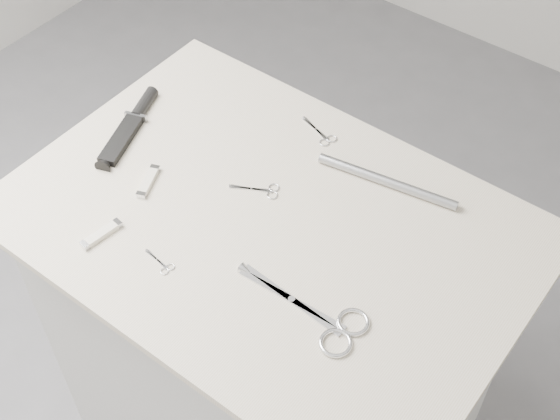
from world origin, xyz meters
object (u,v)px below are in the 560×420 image
Objects in this scene: embroidery_scissors_a at (263,190)px; pocket_knife_b at (101,234)px; sheathed_knife at (132,123)px; large_shears at (325,320)px; plinth at (271,349)px; metal_rail at (387,181)px; pocket_knife_a at (148,182)px; embroidery_scissors_b at (322,135)px; tiny_scissors at (162,264)px.

embroidery_scissors_a is 0.33m from pocket_knife_b.
sheathed_knife is at bearing 41.54° from pocket_knife_b.
sheathed_knife reaches higher than large_shears.
plinth is 3.04× the size of metal_rail.
sheathed_knife is at bearing 32.43° from pocket_knife_a.
pocket_knife_a is at bearing -103.64° from embroidery_scissors_b.
tiny_scissors reaches higher than plinth.
large_shears is (0.22, -0.12, 0.47)m from plinth.
embroidery_scissors_b reaches higher than plinth.
embroidery_scissors_b is at bearing 126.22° from large_shears.
sheathed_knife is (-0.34, -0.02, 0.01)m from embroidery_scissors_a.
pocket_knife_b is 0.30× the size of metal_rail.
pocket_knife_a is (-0.25, -0.07, 0.48)m from plinth.
pocket_knife_b is at bearing -167.11° from large_shears.
large_shears is 0.33m from embroidery_scissors_a.
pocket_knife_a is 0.29× the size of metal_rail.
embroidery_scissors_b is at bearing 168.21° from metal_rail.
plinth is at bearing -72.08° from embroidery_scissors_a.
pocket_knife_a is at bearing 16.99° from pocket_knife_b.
large_shears reaches higher than plinth.
tiny_scissors is (-0.03, -0.26, -0.00)m from embroidery_scissors_a.
tiny_scissors is at bearing -125.47° from embroidery_scissors_a.
embroidery_scissors_a is 0.98× the size of embroidery_scissors_b.
pocket_knife_a and pocket_knife_b have the same top height.
embroidery_scissors_b is 1.40× the size of tiny_scissors.
pocket_knife_a is (-0.20, -0.33, 0.00)m from embroidery_scissors_b.
sheathed_knife is 2.71× the size of pocket_knife_a.
plinth is 0.52m from tiny_scissors.
embroidery_scissors_a is 0.34m from sheathed_knife.
pocket_knife_b is at bearing -136.18° from plinth.
tiny_scissors is at bearing -152.17° from pocket_knife_a.
embroidery_scissors_b is at bearing 102.35° from plinth.
large_shears is at bearing -75.34° from metal_rail.
large_shears is 0.32m from tiny_scissors.
embroidery_scissors_a reaches higher than plinth.
large_shears is 2.85× the size of pocket_knife_b.
embroidery_scissors_a is at bearing -138.87° from metal_rail.
embroidery_scissors_a is 0.23m from pocket_knife_a.
embroidery_scissors_a is 0.33× the size of metal_rail.
embroidery_scissors_b is at bearing 93.20° from tiny_scissors.
tiny_scissors is (-0.09, -0.20, 0.47)m from plinth.
pocket_knife_a is (-0.47, 0.05, 0.00)m from large_shears.
embroidery_scissors_b is 0.19m from metal_rail.
large_shears is 0.47m from embroidery_scissors_b.
metal_rail is at bearing 59.74° from plinth.
large_shears is at bearing 22.14° from tiny_scissors.
sheathed_knife is at bearing -160.81° from metal_rail.
sheathed_knife reaches higher than pocket_knife_a.
large_shears is 2.92× the size of pocket_knife_a.
metal_rail reaches higher than embroidery_scissors_b.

